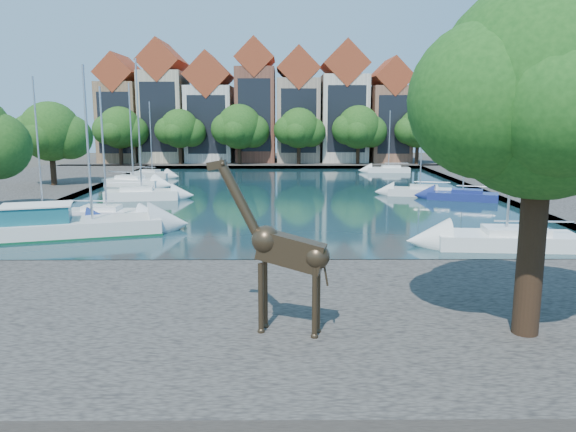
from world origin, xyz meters
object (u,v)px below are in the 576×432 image
object	(u,v)px
motorsailer	(65,224)
sailboat_left_a	(107,212)
giraffe_statue	(282,250)
sailboat_right_a	(506,237)
plane_tree	(547,98)

from	to	relation	value
motorsailer	sailboat_left_a	distance (m)	5.03
giraffe_statue	sailboat_left_a	world-z (taller)	sailboat_left_a
sailboat_right_a	motorsailer	bearing A→B (deg)	173.03
plane_tree	sailboat_right_a	world-z (taller)	plane_tree
giraffe_statue	motorsailer	size ratio (longest dim) A/B	0.50
sailboat_left_a	sailboat_right_a	distance (m)	25.30
sailboat_left_a	sailboat_right_a	size ratio (longest dim) A/B	0.86
plane_tree	sailboat_left_a	size ratio (longest dim) A/B	1.19
giraffe_statue	motorsailer	world-z (taller)	motorsailer
sailboat_right_a	giraffe_statue	bearing A→B (deg)	-133.27
giraffe_statue	sailboat_left_a	distance (m)	24.12
sailboat_left_a	plane_tree	bearing A→B (deg)	-46.95
plane_tree	sailboat_right_a	xyz separation A→B (m)	(4.38, 13.01, -6.99)
motorsailer	plane_tree	bearing A→B (deg)	-37.99
plane_tree	sailboat_right_a	bearing A→B (deg)	71.37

